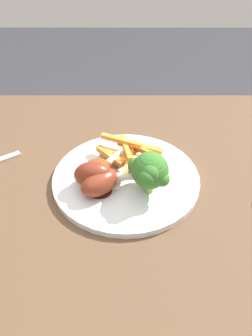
% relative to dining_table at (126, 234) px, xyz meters
% --- Properties ---
extents(dining_table, '(0.91, 0.70, 0.70)m').
position_rel_dining_table_xyz_m(dining_table, '(0.00, 0.00, 0.00)').
color(dining_table, brown).
rests_on(dining_table, ground_plane).
extents(dinner_plate, '(0.27, 0.27, 0.01)m').
position_rel_dining_table_xyz_m(dinner_plate, '(0.00, 0.03, 0.13)').
color(dinner_plate, silver).
rests_on(dinner_plate, dining_table).
extents(broccoli_floret_front, '(0.05, 0.05, 0.07)m').
position_rel_dining_table_xyz_m(broccoli_floret_front, '(0.04, 0.00, 0.18)').
color(broccoli_floret_front, '#88B451').
rests_on(broccoli_floret_front, dinner_plate).
extents(broccoli_floret_middle, '(0.07, 0.07, 0.08)m').
position_rel_dining_table_xyz_m(broccoli_floret_middle, '(0.04, -0.02, 0.18)').
color(broccoli_floret_middle, '#7EBD57').
rests_on(broccoli_floret_middle, dinner_plate).
extents(broccoli_floret_back, '(0.05, 0.05, 0.06)m').
position_rel_dining_table_xyz_m(broccoli_floret_back, '(0.04, -0.01, 0.17)').
color(broccoli_floret_back, '#8FAC51').
rests_on(broccoli_floret_back, dinner_plate).
extents(carrot_fries_pile, '(0.13, 0.13, 0.04)m').
position_rel_dining_table_xyz_m(carrot_fries_pile, '(0.00, 0.07, 0.15)').
color(carrot_fries_pile, orange).
rests_on(carrot_fries_pile, dinner_plate).
extents(chicken_drumstick_near, '(0.09, 0.11, 0.04)m').
position_rel_dining_table_xyz_m(chicken_drumstick_near, '(-0.05, 0.02, 0.16)').
color(chicken_drumstick_near, '#5C240D').
rests_on(chicken_drumstick_near, dinner_plate).
extents(chicken_drumstick_far, '(0.12, 0.05, 0.05)m').
position_rel_dining_table_xyz_m(chicken_drumstick_far, '(-0.05, 0.00, 0.16)').
color(chicken_drumstick_far, '#551A10').
rests_on(chicken_drumstick_far, dinner_plate).
extents(chicken_drumstick_extra, '(0.11, 0.10, 0.04)m').
position_rel_dining_table_xyz_m(chicken_drumstick_extra, '(-0.04, -0.01, 0.15)').
color(chicken_drumstick_extra, '#581C11').
rests_on(chicken_drumstick_extra, dinner_plate).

